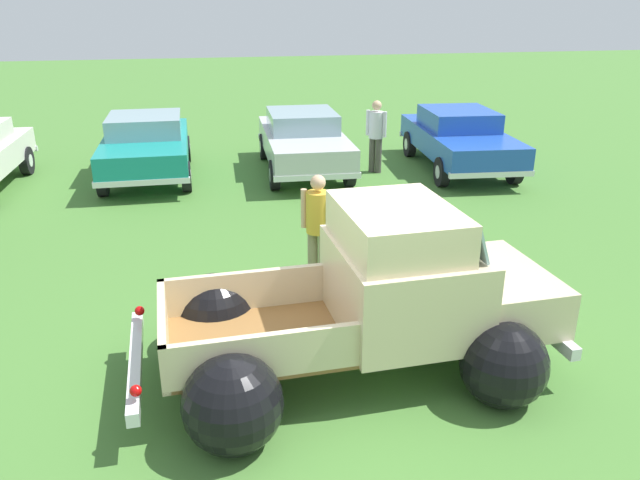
{
  "coord_description": "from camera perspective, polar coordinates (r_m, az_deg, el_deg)",
  "views": [
    {
      "loc": [
        -1.49,
        -5.84,
        3.96
      ],
      "look_at": [
        0.0,
        1.37,
        1.07
      ],
      "focal_mm": 34.82,
      "sensor_mm": 36.0,
      "label": 1
    }
  ],
  "objects": [
    {
      "name": "ground_plane",
      "position": [
        7.21,
        2.25,
        -11.9
      ],
      "size": [
        80.0,
        80.0,
        0.0
      ],
      "primitive_type": "plane",
      "color": "#477A33"
    },
    {
      "name": "vintage_pickup_truck",
      "position": [
        6.93,
        5.44,
        -6.19
      ],
      "size": [
        4.69,
        2.91,
        1.96
      ],
      "rotation": [
        0.0,
        0.0,
        0.04
      ],
      "color": "black",
      "rests_on": "ground"
    },
    {
      "name": "show_car_1",
      "position": [
        15.1,
        -15.67,
        8.5
      ],
      "size": [
        1.97,
        4.23,
        1.43
      ],
      "rotation": [
        0.0,
        0.0,
        -1.57
      ],
      "color": "black",
      "rests_on": "ground"
    },
    {
      "name": "show_car_2",
      "position": [
        15.05,
        -1.57,
        9.24
      ],
      "size": [
        2.03,
        4.47,
        1.43
      ],
      "rotation": [
        0.0,
        0.0,
        -1.61
      ],
      "color": "black",
      "rests_on": "ground"
    },
    {
      "name": "show_car_3",
      "position": [
        15.66,
        12.65,
        9.21
      ],
      "size": [
        2.24,
        4.59,
        1.43
      ],
      "rotation": [
        0.0,
        0.0,
        -1.65
      ],
      "color": "black",
      "rests_on": "ground"
    },
    {
      "name": "spectator_0",
      "position": [
        14.97,
        5.17,
        9.87
      ],
      "size": [
        0.48,
        0.48,
        1.72
      ],
      "rotation": [
        0.0,
        0.0,
        3.97
      ],
      "color": "#4C4742",
      "rests_on": "ground"
    },
    {
      "name": "spectator_1",
      "position": [
        8.88,
        -0.18,
        1.56
      ],
      "size": [
        0.49,
        0.47,
        1.65
      ],
      "rotation": [
        0.0,
        0.0,
        0.97
      ],
      "color": "gray",
      "rests_on": "ground"
    }
  ]
}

